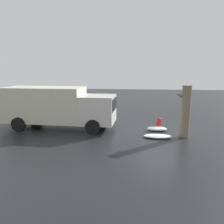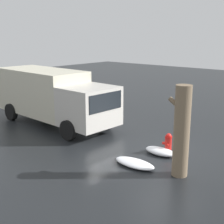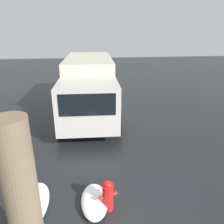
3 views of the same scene
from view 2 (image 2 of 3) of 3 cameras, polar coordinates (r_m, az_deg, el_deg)
The scene contains 6 objects.
ground_plane at distance 12.52m, azimuth 10.18°, elevation -7.40°, with size 60.00×60.00×0.00m, color black.
fire_hydrant at distance 12.38m, azimuth 10.25°, elevation -5.61°, with size 0.38×0.47×0.81m.
tree_trunk at distance 10.22m, azimuth 12.60°, elevation -3.44°, with size 0.79×0.52×3.01m.
delivery_truck at distance 16.28m, azimuth -10.88°, elevation 3.10°, with size 7.42×2.81×2.74m.
snow_pile_by_hydrant at distance 12.29m, azimuth 8.81°, elevation -7.13°, with size 1.27×0.65×0.25m.
snow_pile_curbside at distance 11.21m, azimuth 4.15°, elevation -9.31°, with size 1.60×0.74×0.18m.
Camera 2 is at (-5.86, 10.09, 4.53)m, focal length 50.00 mm.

